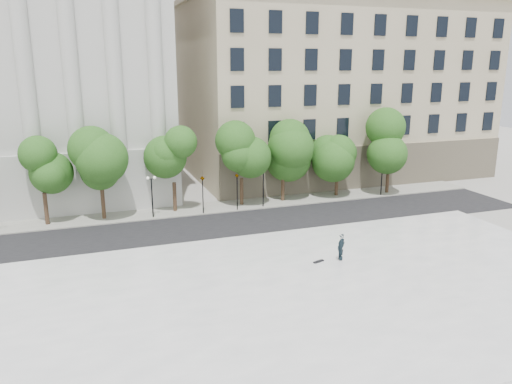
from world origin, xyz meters
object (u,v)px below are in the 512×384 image
skateboard (319,261)px  person_lying (340,257)px  traffic_light_west (202,176)px  traffic_light_east (237,174)px

skateboard → person_lying: bearing=-24.4°
person_lying → traffic_light_west: bearing=80.0°
traffic_light_west → skateboard: traffic_light_west is taller
traffic_light_west → traffic_light_east: bearing=0.0°
skateboard → traffic_light_west: bearing=88.4°
traffic_light_east → person_lying: bearing=-79.9°
traffic_light_east → skateboard: size_ratio=4.79×
traffic_light_west → person_lying: (6.16, -15.52, -3.05)m
traffic_light_west → traffic_light_east: size_ratio=1.03×
person_lying → skateboard: person_lying is taller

